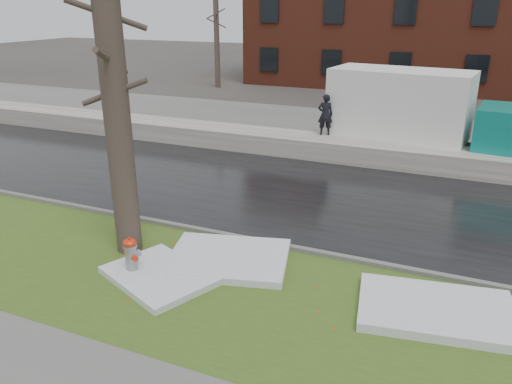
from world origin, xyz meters
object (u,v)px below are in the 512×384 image
at_px(fire_hydrant, 131,255).
at_px(tree, 115,96).
at_px(box_truck, 427,113).
at_px(worker, 325,115).

xyz_separation_m(fire_hydrant, tree, (-0.77, 0.95, 3.12)).
height_order(tree, box_truck, tree).
height_order(box_truck, worker, box_truck).
relative_size(fire_hydrant, worker, 0.56).
height_order(tree, worker, tree).
xyz_separation_m(tree, worker, (1.93, 9.57, -2.10)).
xyz_separation_m(tree, box_truck, (5.46, 10.48, -1.93)).
bearing_deg(worker, box_truck, 173.91).
xyz_separation_m(fire_hydrant, worker, (1.16, 10.51, 1.02)).
bearing_deg(fire_hydrant, box_truck, 90.76).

